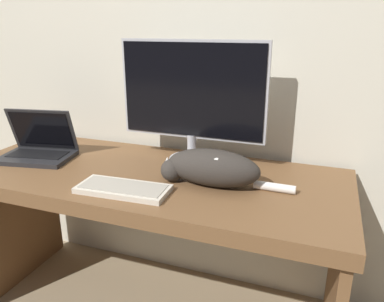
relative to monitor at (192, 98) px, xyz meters
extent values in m
cube|color=beige|center=(-0.13, 0.21, 0.29)|extent=(6.40, 0.06, 2.60)
cube|color=brown|center=(-0.13, -0.19, -0.32)|extent=(1.65, 0.67, 0.06)
cube|color=brown|center=(-0.92, -0.19, -0.68)|extent=(0.04, 0.62, 0.66)
cube|color=brown|center=(0.66, -0.19, -0.68)|extent=(0.04, 0.62, 0.66)
cylinder|color=#B2B2B7|center=(0.00, 0.00, -0.28)|extent=(0.20, 0.20, 0.02)
cylinder|color=#B2B2B7|center=(0.00, 0.00, -0.22)|extent=(0.04, 0.04, 0.11)
cube|color=#B2B2B7|center=(0.00, 0.00, 0.03)|extent=(0.66, 0.02, 0.42)
cube|color=black|center=(0.00, -0.01, 0.03)|extent=(0.63, 0.01, 0.40)
cube|color=#232326|center=(-0.69, -0.22, -0.28)|extent=(0.35, 0.27, 0.02)
cube|color=black|center=(-0.69, -0.21, -0.27)|extent=(0.28, 0.16, 0.00)
cube|color=#232326|center=(-0.70, -0.15, -0.17)|extent=(0.33, 0.13, 0.21)
cube|color=black|center=(-0.70, -0.15, -0.17)|extent=(0.29, 0.11, 0.18)
cube|color=beige|center=(-0.13, -0.39, -0.28)|extent=(0.35, 0.17, 0.02)
cube|color=#ABA393|center=(-0.13, -0.39, -0.27)|extent=(0.32, 0.13, 0.00)
ellipsoid|color=#332D28|center=(0.17, -0.22, -0.22)|extent=(0.37, 0.16, 0.14)
ellipsoid|color=white|center=(0.18, -0.22, -0.18)|extent=(0.17, 0.12, 0.06)
sphere|color=#332D28|center=(0.00, -0.24, -0.25)|extent=(0.09, 0.09, 0.09)
cone|color=white|center=(-0.02, -0.24, -0.21)|extent=(0.03, 0.03, 0.03)
cone|color=white|center=(0.02, -0.24, -0.21)|extent=(0.03, 0.03, 0.03)
cylinder|color=white|center=(0.40, -0.20, -0.28)|extent=(0.15, 0.03, 0.03)
camera|label=1|loc=(0.55, -1.50, 0.30)|focal=35.00mm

